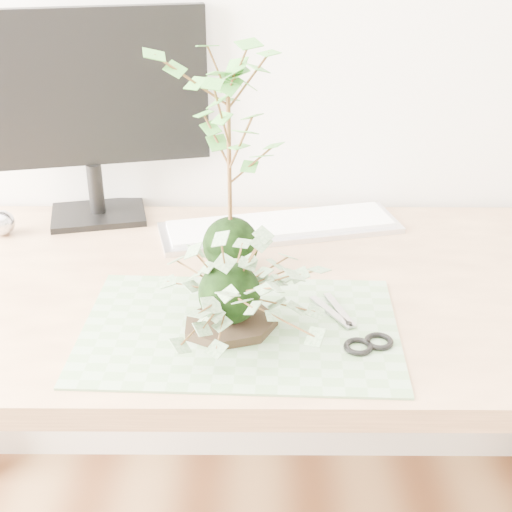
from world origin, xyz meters
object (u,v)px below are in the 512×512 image
monitor (87,102)px  keyboard (280,226)px  desk (248,325)px  ivy_kokedama (229,267)px  maple_kokedama (228,110)px

monitor → keyboard: bearing=-23.0°
desk → keyboard: (0.06, 0.23, 0.10)m
monitor → desk: bearing=-54.9°
keyboard → monitor: monitor is taller
ivy_kokedama → keyboard: ivy_kokedama is taller
ivy_kokedama → maple_kokedama: (-0.01, 0.21, 0.19)m
monitor → ivy_kokedama: bearing=-68.9°
desk → keyboard: 0.25m
maple_kokedama → monitor: (-0.29, 0.25, -0.05)m
ivy_kokedama → monitor: (-0.30, 0.45, 0.13)m
maple_kokedama → desk: bearing=-58.5°
keyboard → ivy_kokedama: bearing=-116.6°
maple_kokedama → ivy_kokedama: bearing=-88.3°
desk → ivy_kokedama: ivy_kokedama is taller
maple_kokedama → monitor: size_ratio=0.88×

